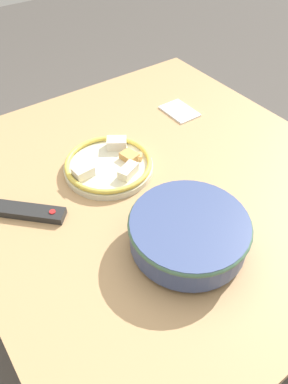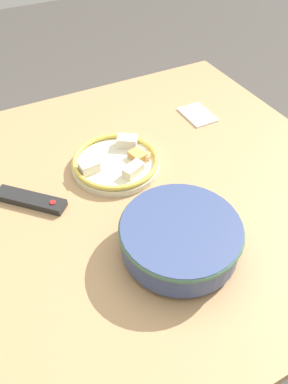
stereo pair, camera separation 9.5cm
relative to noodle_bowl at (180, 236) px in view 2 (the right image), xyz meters
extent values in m
plane|color=#4C4742|center=(0.23, -0.09, -0.81)|extent=(8.00, 8.00, 0.00)
cube|color=tan|center=(0.23, -0.09, -0.07)|extent=(1.12, 1.05, 0.04)
cylinder|color=tan|center=(0.72, -0.54, -0.45)|extent=(0.06, 0.06, 0.72)
cylinder|color=#384775|center=(0.00, 0.00, -0.04)|extent=(0.12, 0.12, 0.02)
cylinder|color=#384775|center=(0.00, 0.00, 0.00)|extent=(0.27, 0.27, 0.07)
cylinder|color=#C67A33|center=(0.00, 0.00, -0.01)|extent=(0.24, 0.24, 0.06)
torus|color=#42664C|center=(0.00, 0.00, 0.03)|extent=(0.28, 0.28, 0.01)
cylinder|color=beige|center=(0.34, 0.01, -0.04)|extent=(0.25, 0.25, 0.02)
torus|color=gold|center=(0.34, 0.01, -0.03)|extent=(0.25, 0.25, 0.01)
cube|color=silver|center=(0.34, 0.09, -0.02)|extent=(0.04, 0.06, 0.03)
cube|color=tan|center=(0.33, -0.06, -0.02)|extent=(0.05, 0.05, 0.02)
cube|color=silver|center=(0.39, -0.06, -0.02)|extent=(0.06, 0.07, 0.03)
cube|color=silver|center=(0.27, -0.02, -0.02)|extent=(0.05, 0.07, 0.03)
cube|color=tan|center=(0.32, -0.07, -0.03)|extent=(0.05, 0.05, 0.02)
cube|color=black|center=(0.31, 0.26, -0.04)|extent=(0.17, 0.17, 0.02)
cylinder|color=red|center=(0.26, 0.22, -0.03)|extent=(0.02, 0.02, 0.00)
cube|color=white|center=(0.46, -0.35, -0.05)|extent=(0.13, 0.09, 0.01)
camera|label=1|loc=(-0.38, 0.40, 0.66)|focal=35.00mm
camera|label=2|loc=(-0.43, 0.31, 0.66)|focal=35.00mm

